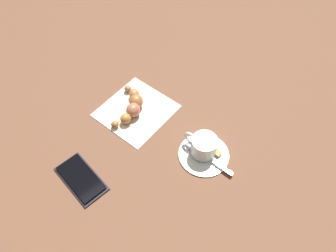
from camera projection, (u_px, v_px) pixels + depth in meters
ground_plane at (158, 131)px, 0.85m from camera, size 1.80×1.80×0.00m
saucer at (204, 154)px, 0.80m from camera, size 0.13×0.13×0.01m
espresso_cup at (203, 145)px, 0.78m from camera, size 0.09×0.06×0.05m
teaspoon at (202, 153)px, 0.80m from camera, size 0.14×0.03×0.01m
sugar_packet at (211, 148)px, 0.81m from camera, size 0.06×0.02×0.01m
napkin at (136, 111)px, 0.89m from camera, size 0.20×0.21×0.00m
croissant at (132, 106)px, 0.87m from camera, size 0.12×0.13×0.04m
cell_phone at (81, 178)px, 0.76m from camera, size 0.14×0.07×0.01m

